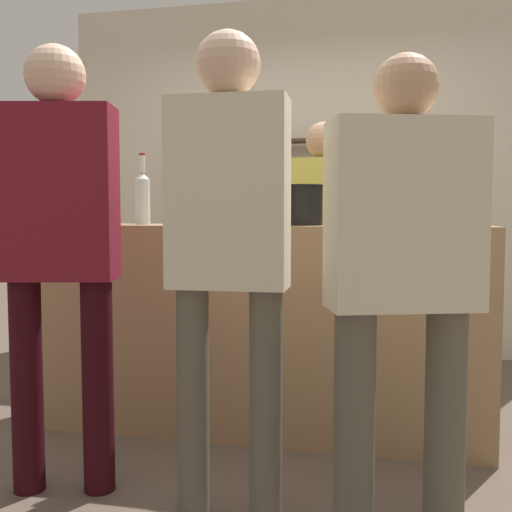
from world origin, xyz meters
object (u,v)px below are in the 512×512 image
(customer_left, at_px, (59,232))
(counter_bottle_4, at_px, (283,199))
(server_behind_counter, at_px, (323,234))
(counter_bottle_0, at_px, (215,200))
(counter_bottle_1, at_px, (351,201))
(counter_bottle_2, at_px, (400,199))
(ice_bucket, at_px, (302,205))
(customer_right, at_px, (403,264))
(customer_center, at_px, (228,234))
(cork_jar, at_px, (352,211))
(counter_bottle_3, at_px, (143,197))
(wine_glass, at_px, (472,200))

(customer_left, bearing_deg, counter_bottle_4, -49.16)
(customer_left, relative_size, server_behind_counter, 1.05)
(counter_bottle_0, distance_m, counter_bottle_1, 0.69)
(counter_bottle_2, bearing_deg, ice_bucket, -161.90)
(ice_bucket, bearing_deg, customer_right, -62.26)
(customer_left, distance_m, customer_center, 0.71)
(counter_bottle_2, height_order, server_behind_counter, server_behind_counter)
(cork_jar, distance_m, server_behind_counter, 0.88)
(counter_bottle_3, bearing_deg, customer_right, -34.94)
(counter_bottle_0, height_order, counter_bottle_3, counter_bottle_3)
(counter_bottle_3, xyz_separation_m, wine_glass, (1.63, -0.13, -0.03))
(counter_bottle_0, bearing_deg, ice_bucket, 9.57)
(counter_bottle_1, xyz_separation_m, counter_bottle_2, (0.24, -0.02, 0.01))
(counter_bottle_2, distance_m, customer_left, 1.64)
(counter_bottle_2, distance_m, ice_bucket, 0.50)
(counter_bottle_0, relative_size, customer_right, 0.21)
(counter_bottle_3, height_order, ice_bucket, counter_bottle_3)
(cork_jar, relative_size, server_behind_counter, 0.09)
(counter_bottle_1, height_order, counter_bottle_2, counter_bottle_2)
(customer_left, bearing_deg, wine_glass, -78.50)
(ice_bucket, xyz_separation_m, customer_center, (-0.14, -0.87, -0.11))
(counter_bottle_0, bearing_deg, counter_bottle_4, 36.89)
(counter_bottle_3, relative_size, customer_right, 0.23)
(counter_bottle_2, xyz_separation_m, counter_bottle_4, (-0.59, 0.00, 0.01))
(wine_glass, bearing_deg, server_behind_counter, 131.70)
(counter_bottle_4, distance_m, ice_bucket, 0.20)
(counter_bottle_0, height_order, customer_left, customer_left)
(wine_glass, height_order, server_behind_counter, server_behind_counter)
(counter_bottle_2, distance_m, counter_bottle_3, 1.33)
(counter_bottle_3, relative_size, counter_bottle_4, 1.07)
(counter_bottle_1, xyz_separation_m, customer_left, (-1.07, -0.98, -0.13))
(counter_bottle_1, xyz_separation_m, server_behind_counter, (-0.20, 0.58, -0.19))
(counter_bottle_0, height_order, customer_right, customer_right)
(ice_bucket, xyz_separation_m, cork_jar, (0.25, -0.09, -0.03))
(counter_bottle_3, xyz_separation_m, customer_right, (1.31, -0.92, -0.26))
(counter_bottle_3, xyz_separation_m, ice_bucket, (0.85, -0.04, -0.05))
(wine_glass, distance_m, ice_bucket, 0.78)
(ice_bucket, height_order, cork_jar, ice_bucket)
(counter_bottle_1, relative_size, customer_right, 0.20)
(cork_jar, xyz_separation_m, customer_left, (-1.09, -0.72, -0.08))
(counter_bottle_0, xyz_separation_m, cork_jar, (0.67, -0.01, -0.06))
(counter_bottle_1, distance_m, customer_left, 1.46)
(ice_bucket, bearing_deg, customer_left, -136.37)
(counter_bottle_2, distance_m, counter_bottle_4, 0.59)
(counter_bottle_1, distance_m, counter_bottle_4, 0.35)
(counter_bottle_3, xyz_separation_m, server_behind_counter, (0.88, 0.71, -0.22))
(counter_bottle_2, xyz_separation_m, customer_left, (-1.32, -0.96, -0.14))
(counter_bottle_1, bearing_deg, customer_left, -137.71)
(counter_bottle_1, height_order, server_behind_counter, server_behind_counter)
(counter_bottle_2, height_order, cork_jar, counter_bottle_2)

